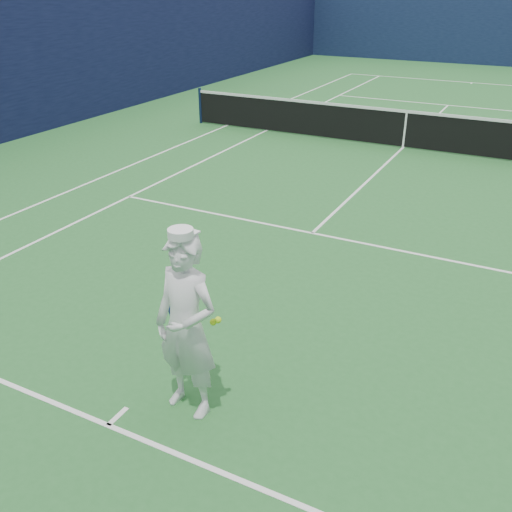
{
  "coord_description": "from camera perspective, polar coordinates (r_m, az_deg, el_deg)",
  "views": [
    {
      "loc": [
        3.39,
        -15.15,
        4.12
      ],
      "look_at": [
        0.6,
        -9.74,
        1.14
      ],
      "focal_mm": 40.0,
      "sensor_mm": 36.0,
      "label": 1
    }
  ],
  "objects": [
    {
      "name": "windscreen_fence",
      "position": [
        15.67,
        15.31,
        17.46
      ],
      "size": [
        20.12,
        36.12,
        4.0
      ],
      "color": "#101A3B",
      "rests_on": "ground"
    },
    {
      "name": "court_markings",
      "position": [
        16.06,
        14.47,
        10.43
      ],
      "size": [
        11.03,
        23.83,
        0.01
      ],
      "color": "white",
      "rests_on": "ground"
    },
    {
      "name": "tennis_player",
      "position": [
        5.73,
        -6.97,
        -7.04
      ],
      "size": [
        0.8,
        0.57,
        2.06
      ],
      "rotation": [
        0.0,
        0.0,
        -0.11
      ],
      "color": "white",
      "rests_on": "ground"
    },
    {
      "name": "ground",
      "position": [
        16.07,
        14.47,
        10.42
      ],
      "size": [
        80.0,
        80.0,
        0.0
      ],
      "primitive_type": "plane",
      "color": "#26652C",
      "rests_on": "ground"
    },
    {
      "name": "tennis_net",
      "position": [
        15.93,
        14.69,
        12.33
      ],
      "size": [
        12.88,
        0.09,
        1.07
      ],
      "color": "#141E4C",
      "rests_on": "ground"
    }
  ]
}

